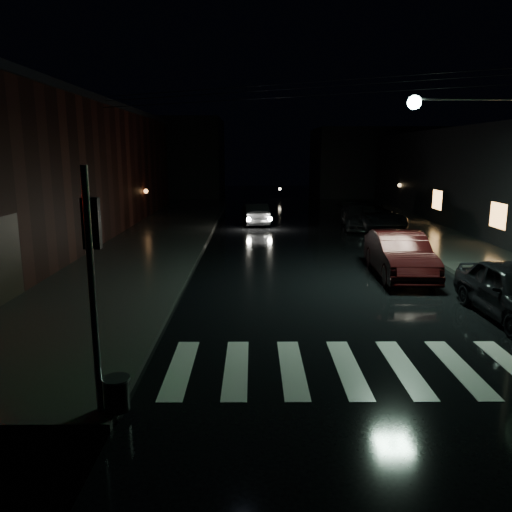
{
  "coord_description": "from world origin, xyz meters",
  "views": [
    {
      "loc": [
        0.37,
        -9.48,
        4.55
      ],
      "look_at": [
        0.45,
        4.65,
        1.6
      ],
      "focal_mm": 35.0,
      "sensor_mm": 36.0,
      "label": 1
    }
  ],
  "objects_px": {
    "parked_car_b": "(400,255)",
    "parked_car_d": "(373,216)",
    "parked_car_c": "(361,216)",
    "oncoming_car": "(255,214)"
  },
  "relations": [
    {
      "from": "parked_car_b",
      "to": "parked_car_d",
      "type": "relative_size",
      "value": 0.88
    },
    {
      "from": "parked_car_d",
      "to": "oncoming_car",
      "type": "distance_m",
      "value": 7.39
    },
    {
      "from": "parked_car_c",
      "to": "oncoming_car",
      "type": "relative_size",
      "value": 1.22
    },
    {
      "from": "parked_car_d",
      "to": "parked_car_b",
      "type": "bearing_deg",
      "value": -105.17
    },
    {
      "from": "parked_car_c",
      "to": "parked_car_d",
      "type": "bearing_deg",
      "value": -19.14
    },
    {
      "from": "parked_car_c",
      "to": "oncoming_car",
      "type": "xyz_separation_m",
      "value": [
        -6.42,
        1.71,
        -0.05
      ]
    },
    {
      "from": "parked_car_c",
      "to": "oncoming_car",
      "type": "height_order",
      "value": "parked_car_c"
    },
    {
      "from": "parked_car_b",
      "to": "parked_car_d",
      "type": "xyz_separation_m",
      "value": [
        1.8,
        11.72,
        -0.03
      ]
    },
    {
      "from": "parked_car_b",
      "to": "parked_car_d",
      "type": "bearing_deg",
      "value": 83.39
    },
    {
      "from": "parked_car_b",
      "to": "parked_car_c",
      "type": "bearing_deg",
      "value": 86.83
    }
  ]
}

